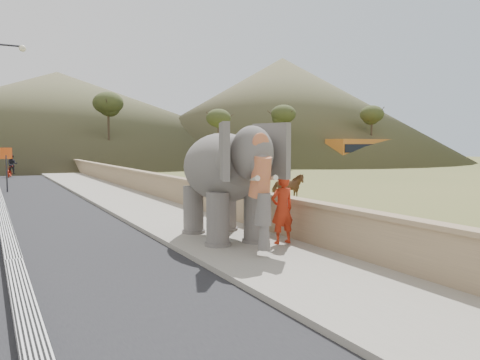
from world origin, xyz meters
The scene contains 16 objects.
ground centered at (0.00, 0.00, 0.00)m, with size 160.00×160.00×0.00m, color olive.
road centered at (-5.00, 10.00, 0.01)m, with size 7.00×120.00×0.03m, color black.
median centered at (-5.00, 10.00, 0.11)m, with size 0.35×120.00×0.22m, color black.
walkway centered at (0.00, 10.00, 0.07)m, with size 3.00×120.00×0.15m, color #9E9687.
parapet centered at (1.65, 10.00, 0.55)m, with size 0.30×120.00×1.10m, color tan.
lamppost centered at (-4.69, 17.68, 4.87)m, with size 1.76×0.36×8.00m.
signboard centered at (-4.50, 17.45, 1.64)m, with size 0.60×0.08×2.40m.
cow centered at (6.57, 7.24, 0.63)m, with size 0.68×1.50×1.27m, color brown.
distant_car centered at (18.19, 35.36, 0.72)m, with size 1.70×4.23×1.44m, color silver.
bus_white centered at (26.78, 33.93, 1.55)m, with size 2.50×11.00×3.10m, color white.
bus_orange centered at (32.87, 30.06, 1.55)m, with size 2.50×11.00×3.10m, color #C36B22.
hill_right centered at (36.00, 52.00, 8.00)m, with size 56.00×56.00×16.00m, color brown.
hill_far centered at (5.00, 70.00, 7.00)m, with size 80.00×80.00×14.00m, color brown.
elephant_and_man centered at (0.02, 0.63, 1.59)m, with size 2.39×4.12×2.90m.
motorcyclist centered at (-3.79, 29.74, 0.69)m, with size 1.04×1.83×1.79m.
trees centered at (3.19, 31.66, 3.74)m, with size 48.12×36.07×8.09m.
Camera 1 is at (-5.43, -10.29, 2.63)m, focal length 35.00 mm.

